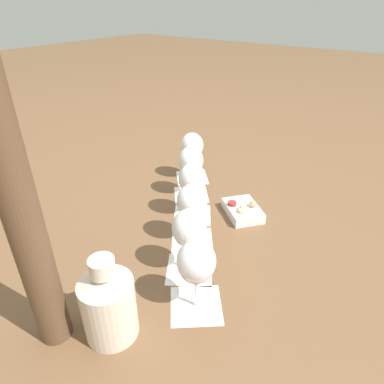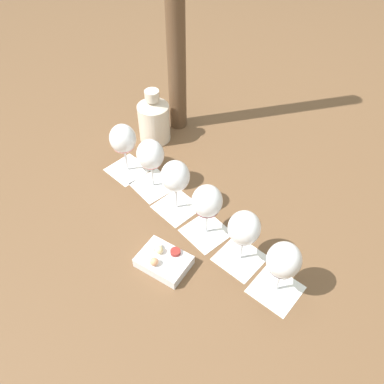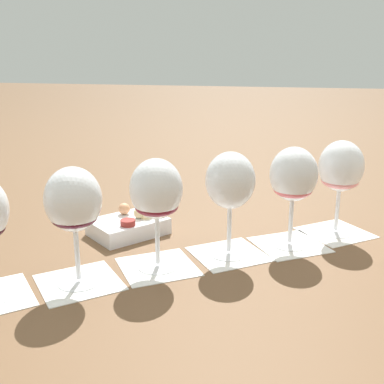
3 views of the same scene
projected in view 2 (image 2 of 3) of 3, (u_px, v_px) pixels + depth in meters
ground_plane at (194, 220)px, 1.18m from camera, size 8.00×8.00×0.00m
tasting_card_0 at (128, 170)px, 1.32m from camera, size 0.16×0.16×0.00m
tasting_card_1 at (153, 185)px, 1.27m from camera, size 0.16×0.16×0.00m
tasting_card_2 at (177, 207)px, 1.21m from camera, size 0.16×0.16×0.00m
tasting_card_3 at (206, 232)px, 1.14m from camera, size 0.16×0.16×0.00m
tasting_card_4 at (240, 258)px, 1.08m from camera, size 0.16×0.16×0.00m
tasting_card_5 at (276, 289)px, 1.02m from camera, size 0.16×0.16×0.00m
wine_glass_0 at (123, 141)px, 1.23m from camera, size 0.08×0.08×0.17m
wine_glass_1 at (151, 157)px, 1.18m from camera, size 0.08×0.08×0.17m
wine_glass_2 at (175, 178)px, 1.12m from camera, size 0.08×0.08×0.17m
wine_glass_3 at (207, 203)px, 1.06m from camera, size 0.08×0.08×0.17m
wine_glass_4 at (244, 230)px, 1.00m from camera, size 0.08×0.08×0.17m
wine_glass_5 at (283, 262)px, 0.93m from camera, size 0.08×0.08×0.17m
ceramic_vase at (154, 119)px, 1.38m from camera, size 0.11×0.11×0.19m
snack_dish at (164, 261)px, 1.06m from camera, size 0.16×0.16×0.05m
umbrella_pole at (177, 4)px, 1.18m from camera, size 0.06×0.06×0.86m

